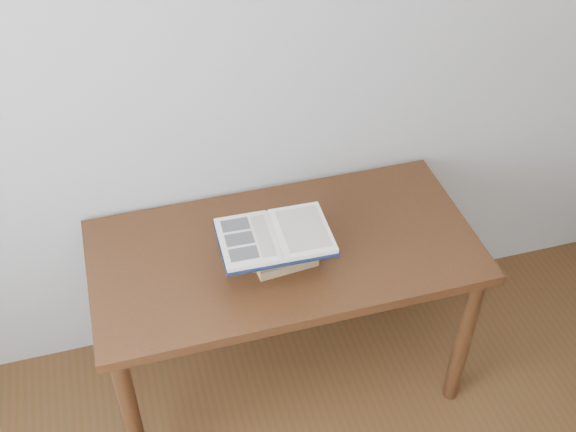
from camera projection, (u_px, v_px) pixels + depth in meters
name	position (u px, v px, depth m)	size (l,w,h in m)	color
desk	(285.00, 267.00, 2.59)	(1.36, 0.68, 0.73)	#412110
book_stack	(280.00, 247.00, 2.44)	(0.24, 0.19, 0.13)	#9F8D52
open_book	(275.00, 237.00, 2.36)	(0.38, 0.27, 0.03)	black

